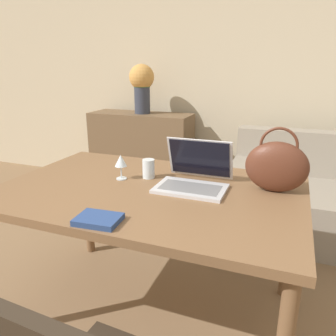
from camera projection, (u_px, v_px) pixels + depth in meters
wall_back at (237, 68)px, 3.37m from camera, size 10.00×0.06×2.70m
dining_table at (150, 202)px, 1.71m from camera, size 1.54×1.01×0.78m
couch at (329, 203)px, 2.74m from camera, size 1.66×0.93×0.82m
sideboard at (141, 153)px, 3.65m from camera, size 1.11×0.40×0.89m
laptop at (195, 174)px, 1.71m from camera, size 0.35×0.32×0.24m
drinking_glass at (149, 169)px, 1.83m from camera, size 0.07×0.07×0.11m
wine_glass at (121, 162)px, 1.79m from camera, size 0.07×0.07×0.14m
handbag at (277, 166)px, 1.60m from camera, size 0.30×0.12×0.33m
flower_vase at (142, 84)px, 3.41m from camera, size 0.26×0.26×0.51m
book at (98, 219)px, 1.32m from camera, size 0.19×0.15×0.02m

